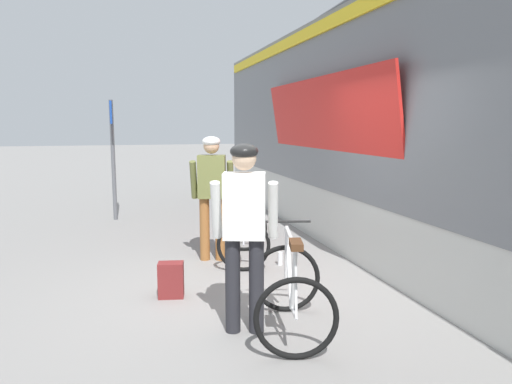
{
  "coord_description": "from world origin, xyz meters",
  "views": [
    {
      "loc": [
        -1.44,
        -5.04,
        1.94
      ],
      "look_at": [
        0.19,
        0.91,
        1.05
      ],
      "focal_mm": 33.48,
      "sensor_mm": 36.0,
      "label": 1
    }
  ],
  "objects": [
    {
      "name": "water_bottle_by_the_backpack",
      "position": [
        -1.0,
        0.22,
        0.11
      ],
      "size": [
        0.08,
        0.08,
        0.22
      ],
      "primitive_type": "cylinder",
      "color": "#338CCC",
      "rests_on": "ground"
    },
    {
      "name": "ground_plane",
      "position": [
        0.0,
        0.0,
        0.0
      ],
      "size": [
        80.0,
        80.0,
        0.0
      ],
      "primitive_type": "plane",
      "color": "gray"
    },
    {
      "name": "water_bottle_near_the_bikes",
      "position": [
        0.56,
        1.02,
        0.09
      ],
      "size": [
        0.07,
        0.07,
        0.18
      ],
      "primitive_type": "cylinder",
      "color": "silver",
      "rests_on": "ground"
    },
    {
      "name": "bicycle_near_white",
      "position": [
        -0.02,
        -1.06,
        0.4
      ],
      "size": [
        0.95,
        1.21,
        0.99
      ],
      "color": "black",
      "rests_on": "ground"
    },
    {
      "name": "backpack_on_platform",
      "position": [
        -1.0,
        0.17,
        0.2
      ],
      "size": [
        0.31,
        0.23,
        0.4
      ],
      "primitive_type": "cube",
      "rotation": [
        0.0,
        0.0,
        -0.18
      ],
      "color": "maroon",
      "rests_on": "ground"
    },
    {
      "name": "bicycle_far_silver",
      "position": [
        0.13,
        1.37,
        0.4
      ],
      "size": [
        0.95,
        1.21,
        0.99
      ],
      "color": "black",
      "rests_on": "ground"
    },
    {
      "name": "platform_sign_post",
      "position": [
        -1.69,
        4.9,
        1.62
      ],
      "size": [
        0.08,
        0.7,
        2.4
      ],
      "color": "#595B60",
      "rests_on": "ground"
    },
    {
      "name": "cyclist_far_in_olive",
      "position": [
        -0.29,
        1.53,
        1.05
      ],
      "size": [
        0.66,
        0.41,
        1.76
      ],
      "color": "#935B2D",
      "rests_on": "ground"
    },
    {
      "name": "cyclist_near_in_white",
      "position": [
        -0.42,
        -0.91,
        1.05
      ],
      "size": [
        0.66,
        0.43,
        1.76
      ],
      "color": "#232328",
      "rests_on": "ground"
    }
  ]
}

